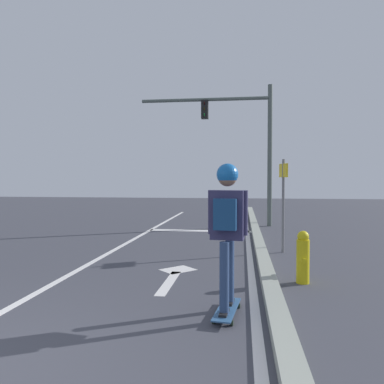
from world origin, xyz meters
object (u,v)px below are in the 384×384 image
(skater, at_px, (227,216))
(fire_hydrant, at_px, (303,257))
(skateboard, at_px, (227,310))
(traffic_signal_mast, at_px, (239,131))
(street_sign_post, at_px, (283,191))

(skater, bearing_deg, fire_hydrant, 54.50)
(skateboard, xyz_separation_m, skater, (-0.00, -0.02, 1.12))
(skateboard, bearing_deg, skater, -97.23)
(traffic_signal_mast, xyz_separation_m, street_sign_post, (1.01, -4.75, -1.94))
(skater, height_order, street_sign_post, street_sign_post)
(street_sign_post, distance_m, fire_hydrant, 2.65)
(skater, bearing_deg, street_sign_post, 75.06)
(traffic_signal_mast, bearing_deg, street_sign_post, -77.98)
(skater, bearing_deg, skateboard, 82.77)
(skateboard, height_order, fire_hydrant, fire_hydrant)
(skater, bearing_deg, traffic_signal_mast, 89.54)
(skateboard, xyz_separation_m, street_sign_post, (1.08, 4.04, 1.29))
(skateboard, height_order, skater, skater)
(skater, xyz_separation_m, traffic_signal_mast, (0.07, 8.81, 2.11))
(skateboard, distance_m, skater, 1.13)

